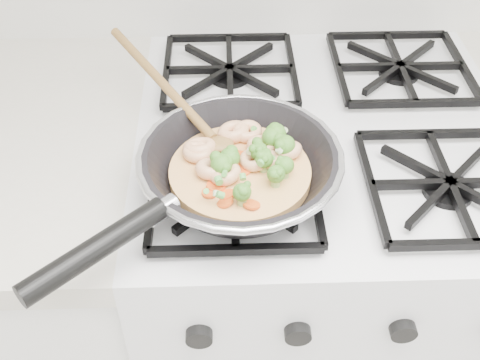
{
  "coord_description": "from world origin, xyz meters",
  "views": [
    {
      "loc": [
        -0.16,
        0.97,
        1.48
      ],
      "look_at": [
        -0.14,
        1.55,
        0.93
      ],
      "focal_mm": 43.93,
      "sensor_mm": 36.0,
      "label": 1
    }
  ],
  "objects": [
    {
      "name": "skillet",
      "position": [
        -0.15,
        1.55,
        0.96
      ],
      "size": [
        0.38,
        0.5,
        0.09
      ],
      "rotation": [
        0.0,
        0.0,
        -0.38
      ],
      "color": "black",
      "rests_on": "stove"
    },
    {
      "name": "stove",
      "position": [
        0.0,
        1.7,
        0.46
      ],
      "size": [
        0.6,
        0.6,
        0.92
      ],
      "color": "white",
      "rests_on": "ground"
    }
  ]
}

